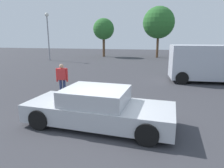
{
  "coord_description": "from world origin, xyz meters",
  "views": [
    {
      "loc": [
        1.68,
        -5.73,
        2.8
      ],
      "look_at": [
        -0.0,
        2.1,
        0.9
      ],
      "focal_mm": 32.08,
      "sensor_mm": 36.0,
      "label": 1
    }
  ],
  "objects_px": {
    "van_white": "(213,63)",
    "pedestrian": "(62,77)",
    "sedan_foreground": "(98,108)",
    "light_post_near": "(48,28)",
    "dog": "(33,105)"
  },
  "relations": [
    {
      "from": "sedan_foreground",
      "to": "pedestrian",
      "type": "height_order",
      "value": "pedestrian"
    },
    {
      "from": "sedan_foreground",
      "to": "dog",
      "type": "xyz_separation_m",
      "value": [
        -2.77,
        0.59,
        -0.31
      ]
    },
    {
      "from": "sedan_foreground",
      "to": "light_post_near",
      "type": "height_order",
      "value": "light_post_near"
    },
    {
      "from": "van_white",
      "to": "pedestrian",
      "type": "distance_m",
      "value": 9.19
    },
    {
      "from": "sedan_foreground",
      "to": "van_white",
      "type": "xyz_separation_m",
      "value": [
        5.27,
        7.57,
        0.67
      ]
    },
    {
      "from": "dog",
      "to": "van_white",
      "type": "height_order",
      "value": "van_white"
    },
    {
      "from": "van_white",
      "to": "pedestrian",
      "type": "height_order",
      "value": "van_white"
    },
    {
      "from": "sedan_foreground",
      "to": "van_white",
      "type": "relative_size",
      "value": 0.92
    },
    {
      "from": "van_white",
      "to": "pedestrian",
      "type": "relative_size",
      "value": 3.41
    },
    {
      "from": "dog",
      "to": "light_post_near",
      "type": "relative_size",
      "value": 0.1
    },
    {
      "from": "sedan_foreground",
      "to": "light_post_near",
      "type": "xyz_separation_m",
      "value": [
        -10.73,
        16.27,
        3.24
      ]
    },
    {
      "from": "sedan_foreground",
      "to": "van_white",
      "type": "height_order",
      "value": "van_white"
    },
    {
      "from": "pedestrian",
      "to": "light_post_near",
      "type": "bearing_deg",
      "value": -161.64
    },
    {
      "from": "sedan_foreground",
      "to": "pedestrian",
      "type": "distance_m",
      "value": 3.94
    },
    {
      "from": "pedestrian",
      "to": "sedan_foreground",
      "type": "bearing_deg",
      "value": 29.38
    }
  ]
}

